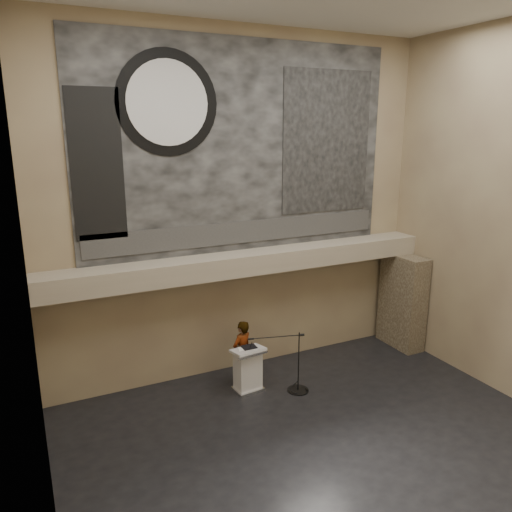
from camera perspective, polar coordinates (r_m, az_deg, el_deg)
floor at (r=10.74m, az=7.99°, el=-20.85°), size 10.00×10.00×0.00m
wall_back at (r=12.41m, az=-1.62°, el=5.54°), size 10.00×0.02×8.50m
wall_left at (r=7.44m, az=-24.68°, el=-1.98°), size 0.02×8.00×8.50m
soffit at (r=12.33m, az=-0.81°, el=-0.70°), size 10.00×0.80×0.50m
sprinkler_left at (r=11.81m, az=-7.76°, el=-2.96°), size 0.04×0.04×0.06m
sprinkler_right at (r=13.25m, az=6.75°, el=-0.97°), size 0.04×0.04×0.06m
banner at (r=12.24m, az=-1.61°, el=12.23°), size 8.00×0.05×5.00m
banner_text_strip at (r=12.46m, az=-1.46°, el=2.76°), size 7.76×0.02×0.55m
banner_clock_rim at (r=11.58m, az=-10.07°, el=16.84°), size 2.30×0.02×2.30m
banner_clock_face at (r=11.56m, az=-10.04°, el=16.84°), size 1.84×0.02×1.84m
banner_building_print at (r=13.37m, az=8.12°, el=12.72°), size 2.60×0.02×3.60m
banner_brick_print at (r=11.26m, az=-17.73°, el=9.83°), size 1.10×0.02×3.20m
stone_pier at (r=14.96m, az=16.39°, el=-4.95°), size 0.60×1.40×2.70m
lectern at (r=12.26m, az=-0.94°, el=-12.85°), size 0.80×0.61×1.14m
binder at (r=12.05m, az=-0.78°, el=-10.38°), size 0.34×0.27×0.04m
papers at (r=11.97m, az=-1.52°, el=-10.64°), size 0.25×0.30×0.00m
speaker_person at (r=12.51m, az=-1.61°, el=-10.94°), size 0.70×0.59×1.63m
mic_stand at (r=12.44m, az=4.64°, el=-14.18°), size 1.44×0.59×1.52m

